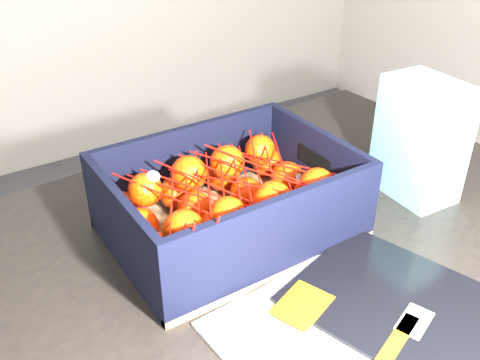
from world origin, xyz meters
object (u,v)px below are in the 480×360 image
retail_carton (421,140)px  produce_crate (229,208)px  table (259,306)px  magazine_stack (367,332)px

retail_carton → produce_crate: bearing=171.0°
table → produce_crate: produce_crate is taller
table → magazine_stack: bearing=-84.1°
table → retail_carton: size_ratio=6.08×
magazine_stack → produce_crate: size_ratio=1.06×
magazine_stack → produce_crate: (-0.02, 0.28, 0.03)m
table → produce_crate: 0.16m
retail_carton → magazine_stack: bearing=-143.1°
table → magazine_stack: (0.02, -0.20, 0.11)m
magazine_stack → produce_crate: produce_crate is taller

